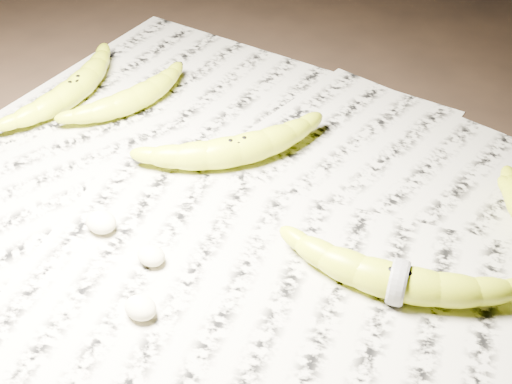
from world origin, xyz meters
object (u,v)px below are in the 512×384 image
Objects in this scene: banana_left_a at (74,87)px; banana_left_b at (133,97)px; banana_taped at (399,280)px; banana_center at (237,148)px.

banana_left_a reaches higher than banana_left_b.
banana_taped is (0.53, -0.06, 0.00)m from banana_left_a.
banana_taped is at bearing -90.54° from banana_left_b.
banana_center reaches higher than banana_left_a.
banana_center reaches higher than banana_left_b.
banana_left_a is 0.54m from banana_taped.
banana_taped is (0.45, -0.09, 0.00)m from banana_left_b.
banana_center is 0.93× the size of banana_taped.
banana_left_a is 0.27m from banana_center.
banana_left_b is 0.46m from banana_taped.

